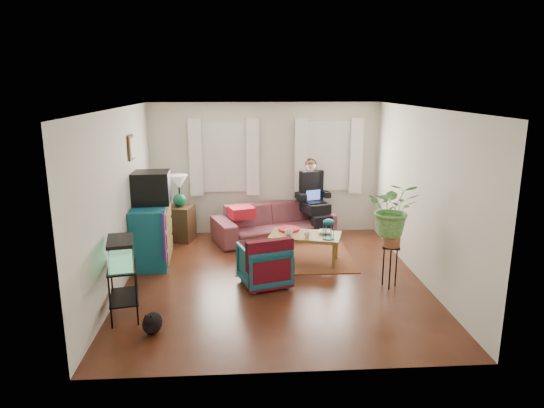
{
  "coord_description": "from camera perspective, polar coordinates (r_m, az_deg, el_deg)",
  "views": [
    {
      "loc": [
        -0.48,
        -6.98,
        2.93
      ],
      "look_at": [
        0.0,
        0.4,
        1.1
      ],
      "focal_mm": 32.0,
      "sensor_mm": 36.0,
      "label": 1
    }
  ],
  "objects": [
    {
      "name": "floor",
      "position": [
        7.58,
        0.2,
        -8.83
      ],
      "size": [
        4.5,
        5.0,
        0.01
      ],
      "primitive_type": "cube",
      "color": "#4F2B14",
      "rests_on": "ground"
    },
    {
      "name": "dresser",
      "position": [
        8.35,
        -14.0,
        -3.44
      ],
      "size": [
        0.62,
        1.14,
        1.0
      ],
      "primitive_type": "cube",
      "rotation": [
        0.0,
        0.0,
        0.06
      ],
      "color": "navy",
      "rests_on": "floor"
    },
    {
      "name": "cup_a",
      "position": [
        8.1,
        2.0,
        -3.33
      ],
      "size": [
        0.16,
        0.16,
        0.1
      ],
      "primitive_type": "imported",
      "rotation": [
        0.0,
        0.0,
        -0.28
      ],
      "color": "white",
      "rests_on": "coffee_table"
    },
    {
      "name": "picture_frame",
      "position": [
        8.08,
        -16.2,
        6.39
      ],
      "size": [
        0.04,
        0.32,
        0.4
      ],
      "primitive_type": "cube",
      "color": "#3D2616",
      "rests_on": "wall_left"
    },
    {
      "name": "plant_stand",
      "position": [
        7.41,
        13.7,
        -7.16
      ],
      "size": [
        0.33,
        0.33,
        0.64
      ],
      "primitive_type": "cube",
      "rotation": [
        0.0,
        0.0,
        -0.28
      ],
      "color": "black",
      "rests_on": "floor"
    },
    {
      "name": "curtains_right",
      "position": [
        9.64,
        6.69,
        5.57
      ],
      "size": [
        1.36,
        0.06,
        1.5
      ],
      "primitive_type": "cube",
      "color": "white",
      "rests_on": "wall_back"
    },
    {
      "name": "cup_b",
      "position": [
        7.97,
        4.13,
        -3.66
      ],
      "size": [
        0.13,
        0.13,
        0.1
      ],
      "primitive_type": "imported",
      "rotation": [
        0.0,
        0.0,
        -0.28
      ],
      "color": "beige",
      "rests_on": "coffee_table"
    },
    {
      "name": "side_table",
      "position": [
        9.46,
        -10.68,
        -2.26
      ],
      "size": [
        0.56,
        0.56,
        0.67
      ],
      "primitive_type": "cube",
      "rotation": [
        0.0,
        0.0,
        -0.26
      ],
      "color": "#422E19",
      "rests_on": "floor"
    },
    {
      "name": "serape_throw",
      "position": [
        6.98,
        -0.21,
        -6.53
      ],
      "size": [
        0.71,
        0.36,
        0.57
      ],
      "primitive_type": "cube",
      "rotation": [
        0.0,
        0.0,
        0.29
      ],
      "color": "#9E0A0A",
      "rests_on": "armchair"
    },
    {
      "name": "curtains_left",
      "position": [
        9.48,
        -5.64,
        5.46
      ],
      "size": [
        1.36,
        0.06,
        1.5
      ],
      "primitive_type": "cube",
      "color": "white",
      "rests_on": "wall_back"
    },
    {
      "name": "ceiling",
      "position": [
        7.0,
        0.22,
        11.2
      ],
      "size": [
        4.5,
        5.0,
        0.01
      ],
      "primitive_type": "cube",
      "color": "white",
      "rests_on": "wall_back"
    },
    {
      "name": "black_cat",
      "position": [
        6.18,
        -13.91,
        -13.21
      ],
      "size": [
        0.25,
        0.37,
        0.31
      ],
      "primitive_type": "ellipsoid",
      "rotation": [
        0.0,
        0.0,
        -0.05
      ],
      "color": "black",
      "rests_on": "floor"
    },
    {
      "name": "area_rug",
      "position": [
        8.48,
        2.53,
        -6.27
      ],
      "size": [
        2.01,
        1.61,
        0.01
      ],
      "primitive_type": "cube",
      "rotation": [
        0.0,
        0.0,
        -0.01
      ],
      "color": "brown",
      "rests_on": "floor"
    },
    {
      "name": "window_right",
      "position": [
        9.71,
        6.61,
        5.64
      ],
      "size": [
        1.08,
        0.04,
        1.38
      ],
      "primitive_type": "cube",
      "color": "white",
      "rests_on": "wall_back"
    },
    {
      "name": "potted_plant",
      "position": [
        7.17,
        14.04,
        -1.51
      ],
      "size": [
        0.87,
        0.8,
        0.81
      ],
      "primitive_type": "imported",
      "rotation": [
        0.0,
        0.0,
        -0.28
      ],
      "color": "#599947",
      "rests_on": "plant_stand"
    },
    {
      "name": "wall_front",
      "position": [
        4.79,
        2.26,
        -5.99
      ],
      "size": [
        4.5,
        0.01,
        2.6
      ],
      "primitive_type": "cube",
      "color": "silver",
      "rests_on": "floor"
    },
    {
      "name": "wall_back",
      "position": [
        9.63,
        -0.81,
        4.15
      ],
      "size": [
        4.5,
        0.01,
        2.6
      ],
      "primitive_type": "cube",
      "color": "silver",
      "rests_on": "floor"
    },
    {
      "name": "armchair",
      "position": [
        7.27,
        -0.95,
        -6.91
      ],
      "size": [
        0.83,
        0.8,
        0.69
      ],
      "primitive_type": "imported",
      "rotation": [
        0.0,
        0.0,
        3.43
      ],
      "color": "#12536D",
      "rests_on": "floor"
    },
    {
      "name": "wall_right",
      "position": [
        7.67,
        17.23,
        1.0
      ],
      "size": [
        0.01,
        5.0,
        2.6
      ],
      "primitive_type": "cube",
      "color": "silver",
      "rests_on": "floor"
    },
    {
      "name": "window_left",
      "position": [
        9.56,
        -5.62,
        5.53
      ],
      "size": [
        1.08,
        0.04,
        1.38
      ],
      "primitive_type": "cube",
      "color": "white",
      "rests_on": "wall_back"
    },
    {
      "name": "birdcage",
      "position": [
        7.92,
        6.67,
        -2.92
      ],
      "size": [
        0.24,
        0.24,
        0.34
      ],
      "primitive_type": null,
      "rotation": [
        0.0,
        0.0,
        -0.28
      ],
      "color": "#115B6B",
      "rests_on": "coffee_table"
    },
    {
      "name": "bowl",
      "position": [
        8.22,
        6.26,
        -3.3
      ],
      "size": [
        0.28,
        0.28,
        0.06
      ],
      "primitive_type": "imported",
      "rotation": [
        0.0,
        0.0,
        -0.28
      ],
      "color": "white",
      "rests_on": "coffee_table"
    },
    {
      "name": "seated_person",
      "position": [
        9.67,
        4.76,
        0.45
      ],
      "size": [
        0.78,
        0.86,
        1.38
      ],
      "primitive_type": null,
      "rotation": [
        0.0,
        0.0,
        0.34
      ],
      "color": "black",
      "rests_on": "sofa"
    },
    {
      "name": "coffee_table",
      "position": [
        8.25,
        3.93,
        -5.17
      ],
      "size": [
        1.29,
        0.93,
        0.48
      ],
      "primitive_type": "cube",
      "rotation": [
        0.0,
        0.0,
        -0.28
      ],
      "color": "brown",
      "rests_on": "floor"
    },
    {
      "name": "aquarium_stand",
      "position": [
        6.58,
        -17.02,
        -9.84
      ],
      "size": [
        0.47,
        0.68,
        0.7
      ],
      "primitive_type": "cube",
      "rotation": [
        0.0,
        0.0,
        0.2
      ],
      "color": "black",
      "rests_on": "floor"
    },
    {
      "name": "snack_tray",
      "position": [
        8.36,
        1.97,
        -2.99
      ],
      "size": [
        0.45,
        0.45,
        0.04
      ],
      "primitive_type": "cylinder",
      "rotation": [
        0.0,
        0.0,
        -0.28
      ],
      "color": "#B21414",
      "rests_on": "coffee_table"
    },
    {
      "name": "aquarium",
      "position": [
        6.39,
        -17.36,
        -5.46
      ],
      "size": [
        0.42,
        0.62,
        0.37
      ],
      "primitive_type": "cube",
      "rotation": [
        0.0,
        0.0,
        0.2
      ],
      "color": "#7FD899",
      "rests_on": "aquarium_stand"
    },
    {
      "name": "crt_tv",
      "position": [
        8.27,
        -14.07,
        1.89
      ],
      "size": [
        0.64,
        0.59,
        0.53
      ],
      "primitive_type": "cube",
      "rotation": [
        0.0,
        0.0,
        0.06
      ],
      "color": "black",
      "rests_on": "dresser"
    },
    {
      "name": "wall_left",
      "position": [
        7.38,
        -17.5,
        0.49
      ],
      "size": [
        0.01,
        5.0,
        2.6
      ],
      "primitive_type": "cube",
      "color": "silver",
      "rests_on": "floor"
    },
    {
      "name": "sofa",
      "position": [
        9.38,
        0.23,
        -1.42
      ],
      "size": [
        2.48,
        1.63,
        0.9
      ],
      "primitive_type": "imported",
      "rotation": [
        0.0,
        0.0,
        0.34
      ],
      "color": "brown",
      "rests_on": "floor"
    },
    {
      "name": "table_lamp",
      "position": [
        9.31,
        -10.85,
        1.44
      ],
      "size": [
        0.42,
        0.42,
        0.62
      ],
      "primitive_type": null,
      "rotation": [
        0.0,
        0.0,
        -0.26
      ],
      "color": "white",
      "rests_on": "side_table"
    }
  ]
}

